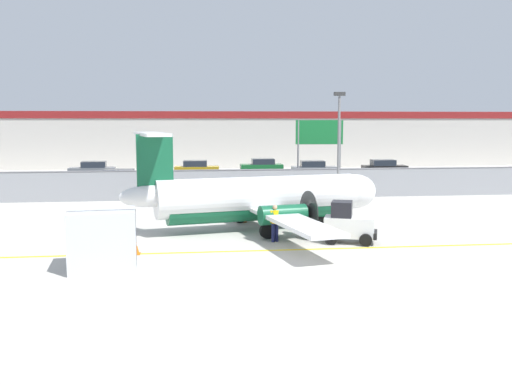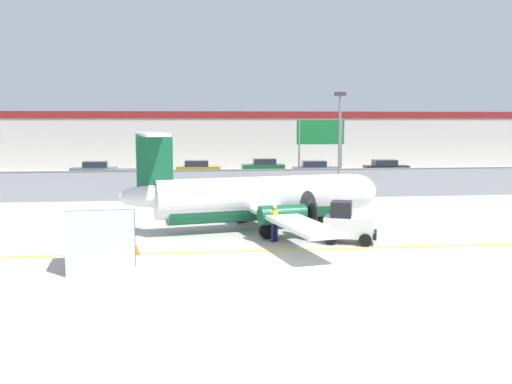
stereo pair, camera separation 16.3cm
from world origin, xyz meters
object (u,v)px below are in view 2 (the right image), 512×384
object	(u,v)px
commuter_airplane	(263,198)
parked_car_2	(198,169)
parked_car_0	(94,170)
parked_car_1	(122,180)
apron_light_pole	(339,139)
cargo_container	(102,240)
highway_sign	(320,138)
traffic_cone_near_right	(135,247)
parked_car_5	(386,168)
parked_car_4	(315,169)
baggage_tug	(348,224)
parked_car_3	(263,167)
ground_crew_worker	(274,221)
traffic_cone_near_left	(243,216)

from	to	relation	value
commuter_airplane	parked_car_2	bearing A→B (deg)	84.50
parked_car_0	parked_car_1	xyz separation A→B (m)	(3.56, -9.09, 0.00)
parked_car_0	apron_light_pole	bearing A→B (deg)	132.38
cargo_container	highway_sign	xyz separation A→B (m)	(12.94, 20.71, 3.04)
cargo_container	traffic_cone_near_right	xyz separation A→B (m)	(0.99, 2.21, -0.79)
parked_car_1	apron_light_pole	size ratio (longest dim) A/B	0.59
parked_car_5	parked_car_4	bearing A→B (deg)	-170.75
traffic_cone_near_right	parked_car_2	size ratio (longest dim) A/B	0.15
baggage_tug	parked_car_3	xyz separation A→B (m)	(0.15, 31.60, 0.04)
parked_car_0	apron_light_pole	distance (m)	26.27
commuter_airplane	parked_car_5	xyz separation A→B (m)	(15.16, 25.17, -0.71)
cargo_container	parked_car_0	bearing A→B (deg)	94.02
parked_car_0	parked_car_3	xyz separation A→B (m)	(16.10, 1.98, 0.00)
traffic_cone_near_right	parked_car_3	distance (m)	34.09
baggage_tug	parked_car_0	bearing A→B (deg)	137.49
parked_car_5	apron_light_pole	size ratio (longest dim) A/B	0.59
parked_car_3	parked_car_4	bearing A→B (deg)	141.46
baggage_tug	ground_crew_worker	distance (m)	3.30
commuter_airplane	parked_car_0	bearing A→B (deg)	103.77
parked_car_4	ground_crew_worker	bearing A→B (deg)	-101.46
cargo_container	highway_sign	world-z (taller)	highway_sign
traffic_cone_near_left	traffic_cone_near_right	distance (m)	8.64
traffic_cone_near_left	parked_car_2	world-z (taller)	parked_car_2
traffic_cone_near_right	highway_sign	size ratio (longest dim) A/B	0.12
baggage_tug	cargo_container	xyz separation A→B (m)	(-10.29, -3.36, 0.24)
traffic_cone_near_right	parked_car_3	xyz separation A→B (m)	(9.45, 32.74, 0.58)
baggage_tug	parked_car_1	world-z (taller)	baggage_tug
parked_car_1	parked_car_4	world-z (taller)	same
commuter_airplane	highway_sign	world-z (taller)	highway_sign
ground_crew_worker	apron_light_pole	xyz separation A→B (m)	(5.74, 10.62, 3.35)
parked_car_3	highway_sign	distance (m)	14.82
baggage_tug	apron_light_pole	size ratio (longest dim) A/B	0.35
ground_crew_worker	highway_sign	world-z (taller)	highway_sign
traffic_cone_near_right	apron_light_pole	bearing A→B (deg)	46.37
apron_light_pole	highway_sign	size ratio (longest dim) A/B	1.32
ground_crew_worker	parked_car_5	size ratio (longest dim) A/B	0.40
traffic_cone_near_right	parked_car_0	bearing A→B (deg)	102.20
parked_car_2	apron_light_pole	size ratio (longest dim) A/B	0.59
parked_car_0	parked_car_1	bearing A→B (deg)	108.68
commuter_airplane	parked_car_4	xyz separation A→B (m)	(8.04, 24.44, -0.71)
parked_car_0	parked_car_4	xyz separation A→B (m)	(20.58, -1.64, 0.00)
commuter_airplane	parked_car_2	xyz separation A→B (m)	(-2.93, 26.15, -0.71)
parked_car_2	parked_car_4	world-z (taller)	same
traffic_cone_near_right	parked_car_5	distance (m)	36.53
parked_car_3	commuter_airplane	bearing A→B (deg)	83.18
traffic_cone_near_right	parked_car_0	xyz separation A→B (m)	(-6.65, 30.77, 0.58)
cargo_container	parked_car_4	world-z (taller)	cargo_container
traffic_cone_near_right	parked_car_5	world-z (taller)	parked_car_5
parked_car_1	parked_car_2	bearing A→B (deg)	61.12
parked_car_1	apron_light_pole	distance (m)	17.89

